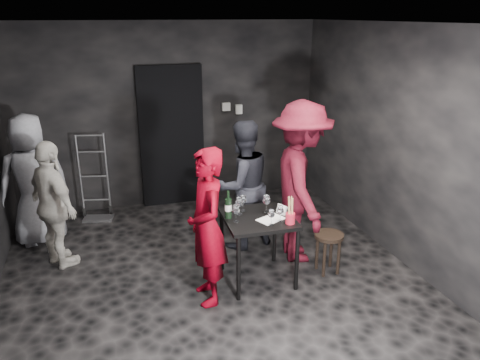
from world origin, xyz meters
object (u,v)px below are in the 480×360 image
object	(u,v)px
tasting_table	(258,225)
bystander_grey	(33,173)
stool	(329,242)
server_red	(207,222)
breadstick_cup	(290,211)
hand_truck	(97,203)
wine_bottle	(228,208)
woman_black	(242,181)
man_maroon	(302,162)
bystander_cream	(54,206)

from	to	relation	value
tasting_table	bystander_grey	xyz separation A→B (m)	(-2.35, 1.70, 0.28)
tasting_table	stool	size ratio (longest dim) A/B	1.60
server_red	bystander_grey	bearing A→B (deg)	-138.23
tasting_table	breadstick_cup	distance (m)	0.43
tasting_table	hand_truck	bearing A→B (deg)	126.09
bystander_grey	wine_bottle	world-z (taller)	bystander_grey
wine_bottle	hand_truck	bearing A→B (deg)	121.48
wine_bottle	breadstick_cup	distance (m)	0.65
hand_truck	tasting_table	size ratio (longest dim) A/B	1.63
tasting_table	wine_bottle	bearing A→B (deg)	166.40
tasting_table	server_red	world-z (taller)	server_red
server_red	woman_black	bearing A→B (deg)	145.41
hand_truck	bystander_grey	distance (m)	1.15
server_red	man_maroon	world-z (taller)	man_maroon
tasting_table	bystander_cream	xyz separation A→B (m)	(-2.09, 0.99, 0.09)
man_maroon	bystander_grey	size ratio (longest dim) A/B	1.29
bystander_grey	breadstick_cup	distance (m)	3.25
man_maroon	breadstick_cup	xyz separation A→B (m)	(-0.38, -0.60, -0.31)
bystander_cream	breadstick_cup	size ratio (longest dim) A/B	4.77
breadstick_cup	hand_truck	bearing A→B (deg)	127.22
stool	woman_black	xyz separation A→B (m)	(-0.72, 0.93, 0.49)
man_maroon	wine_bottle	bearing A→B (deg)	116.65
tasting_table	bystander_grey	distance (m)	2.91
woman_black	wine_bottle	bearing A→B (deg)	49.76
woman_black	stool	bearing A→B (deg)	114.89
stool	bystander_grey	bearing A→B (deg)	150.61
hand_truck	man_maroon	size ratio (longest dim) A/B	0.51
hand_truck	man_maroon	bearing A→B (deg)	-26.51
tasting_table	breadstick_cup	bearing A→B (deg)	-43.83
tasting_table	man_maroon	distance (m)	0.91
server_red	breadstick_cup	xyz separation A→B (m)	(0.86, -0.05, 0.03)
server_red	woman_black	xyz separation A→B (m)	(0.69, 1.04, -0.00)
stool	breadstick_cup	xyz separation A→B (m)	(-0.55, -0.16, 0.52)
server_red	man_maroon	xyz separation A→B (m)	(1.25, 0.55, 0.33)
tasting_table	stool	bearing A→B (deg)	-6.04
hand_truck	wine_bottle	size ratio (longest dim) A/B	4.04
bystander_cream	wine_bottle	size ratio (longest dim) A/B	4.90
man_maroon	bystander_cream	bearing A→B (deg)	87.26
hand_truck	tasting_table	xyz separation A→B (m)	(1.65, -2.27, 0.43)
server_red	tasting_table	bearing A→B (deg)	107.13
stool	wine_bottle	size ratio (longest dim) A/B	1.55
server_red	bystander_cream	bearing A→B (deg)	-129.63
hand_truck	bystander_grey	size ratio (longest dim) A/B	0.66
man_maroon	woman_black	bearing A→B (deg)	58.63
woman_black	breadstick_cup	size ratio (longest dim) A/B	5.53
man_maroon	bystander_grey	world-z (taller)	man_maroon
woman_black	server_red	bearing A→B (deg)	43.42
server_red	man_maroon	distance (m)	1.40
stool	man_maroon	size ratio (longest dim) A/B	0.20
tasting_table	server_red	bearing A→B (deg)	-161.94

